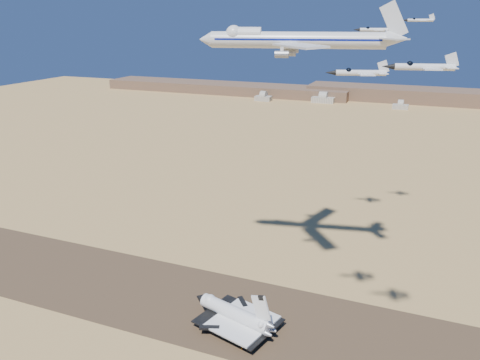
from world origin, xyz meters
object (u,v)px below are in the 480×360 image
at_px(crew_b, 241,342).
at_px(carrier_747, 290,40).
at_px(chase_jet_c, 375,30).
at_px(crew_a, 242,348).
at_px(shuttle, 234,315).
at_px(chase_jet_b, 423,67).
at_px(crew_c, 247,340).
at_px(chase_jet_d, 420,20).
at_px(chase_jet_a, 359,73).

bearing_deg(crew_b, carrier_747, -14.39).
distance_m(crew_b, chase_jet_c, 138.57).
height_order(carrier_747, chase_jet_c, carrier_747).
relative_size(crew_a, chase_jet_c, 0.12).
bearing_deg(shuttle, chase_jet_b, -6.16).
relative_size(crew_a, chase_jet_b, 0.12).
bearing_deg(carrier_747, chase_jet_b, -60.82).
bearing_deg(carrier_747, crew_c, -103.37).
distance_m(crew_b, chase_jet_d, 156.45).
xyz_separation_m(carrier_747, chase_jet_a, (30.32, -41.09, -5.98)).
bearing_deg(chase_jet_a, chase_jet_b, -55.04).
xyz_separation_m(shuttle, crew_a, (7.56, -11.57, -3.74)).
distance_m(crew_a, crew_c, 4.45).
bearing_deg(crew_a, crew_c, -10.51).
distance_m(shuttle, crew_a, 14.32).
height_order(crew_c, chase_jet_c, chase_jet_c).
height_order(crew_a, crew_b, crew_a).
bearing_deg(chase_jet_b, crew_c, 150.17).
xyz_separation_m(chase_jet_b, chase_jet_c, (-22.41, 102.19, 5.61)).
bearing_deg(chase_jet_d, shuttle, -126.01).
xyz_separation_m(crew_a, crew_c, (0.19, 4.44, -0.04)).
height_order(shuttle, chase_jet_d, chase_jet_d).
bearing_deg(carrier_747, crew_a, -103.44).
xyz_separation_m(shuttle, chase_jet_b, (54.41, -21.26, 92.77)).
bearing_deg(chase_jet_a, shuttle, 148.40).
bearing_deg(crew_b, shuttle, 24.21).
xyz_separation_m(shuttle, chase_jet_d, (49.05, 97.75, 102.20)).
relative_size(shuttle, chase_jet_a, 2.29).
bearing_deg(crew_b, chase_jet_b, -114.95).
height_order(shuttle, chase_jet_b, chase_jet_b).
xyz_separation_m(crew_a, chase_jet_a, (31.66, 1.89, 93.47)).
bearing_deg(crew_a, carrier_747, -9.88).
bearing_deg(chase_jet_b, crew_b, 152.71).
height_order(crew_a, chase_jet_c, chase_jet_c).
bearing_deg(chase_jet_b, chase_jet_d, 79.60).
relative_size(shuttle, crew_c, 19.83).
height_order(chase_jet_a, chase_jet_b, chase_jet_b).
xyz_separation_m(crew_b, chase_jet_c, (25.75, 89.90, 102.26)).
distance_m(crew_a, chase_jet_b, 107.72).
distance_m(chase_jet_c, chase_jet_d, 24.26).
bearing_deg(chase_jet_c, chase_jet_b, -87.85).
bearing_deg(chase_jet_a, chase_jet_c, 76.83).
bearing_deg(crew_b, crew_c, -49.67).
relative_size(chase_jet_b, chase_jet_d, 1.17).
xyz_separation_m(crew_a, chase_jet_c, (24.44, 92.50, 102.12)).
xyz_separation_m(chase_jet_a, chase_jet_b, (15.19, -11.58, 3.04)).
bearing_deg(chase_jet_b, crew_a, 155.33).
bearing_deg(chase_jet_b, chase_jet_c, 89.39).
bearing_deg(crew_a, chase_jet_b, -109.78).
xyz_separation_m(carrier_747, chase_jet_b, (45.51, -52.67, -2.94)).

